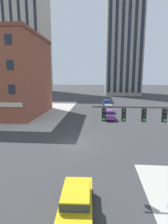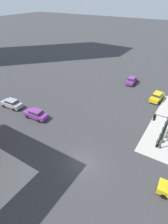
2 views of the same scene
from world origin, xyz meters
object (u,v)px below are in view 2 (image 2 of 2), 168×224
Objects in this scene: bollard_sphere_curb_a at (161,140)px; car_main_mid at (36,114)px; bollard_sphere_curb_b at (165,135)px; street_lamp_corner_near at (167,122)px; traffic_signal_main at (162,131)px; car_parked_curb at (157,96)px; bollard_sphere_curb_c at (166,131)px; car_cross_eastbound at (12,103)px; car_cross_far at (132,80)px.

car_main_mid is at bearing 104.90° from bollard_sphere_curb_a.
bollard_sphere_curb_b is 3.67m from street_lamp_corner_near.
traffic_signal_main is 16.66m from car_parked_curb.
bollard_sphere_curb_a is (3.03, 0.08, -3.83)m from traffic_signal_main.
car_main_mid is at bearing 111.33° from bollard_sphere_curb_c.
car_parked_curb is (11.31, 4.10, 0.50)m from bollard_sphere_curb_b.
car_cross_eastbound reaches higher than bollard_sphere_curb_c.
car_cross_eastbound is (-7.94, 27.46, 0.50)m from bollard_sphere_curb_c.
bollard_sphere_curb_b is at bearing -76.12° from car_cross_eastbound.
car_main_mid is (-0.18, -6.69, 0.00)m from car_cross_eastbound.
bollard_sphere_curb_b is 0.19× the size of car_main_mid.
car_parked_curb and car_cross_far have the same top height.
car_parked_curb and car_main_mid have the same top height.
street_lamp_corner_near is 13.72m from car_parked_curb.
bollard_sphere_curb_a is 0.19× the size of car_main_mid.
bollard_sphere_curb_c is at bearing -6.12° from bollard_sphere_curb_a.
car_cross_eastbound is 1.01× the size of car_cross_far.
bollard_sphere_curb_b is 28.28m from car_cross_eastbound.
car_main_mid is at bearing 137.64° from car_parked_curb.
traffic_signal_main is 7.67× the size of bollard_sphere_curb_b.
bollard_sphere_curb_b is at bearing -2.37° from traffic_signal_main.
car_cross_eastbound is at bearing 103.88° from bollard_sphere_curb_b.
bollard_sphere_curb_a is at bearing 173.88° from bollard_sphere_curb_c.
street_lamp_corner_near reaches higher than car_cross_far.
car_parked_curb is 1.02× the size of car_cross_far.
car_main_mid is (-5.44, 20.59, -2.84)m from street_lamp_corner_near.
bollard_sphere_curb_a is 27.69m from car_cross_eastbound.
bollard_sphere_curb_b is at bearing -6.42° from street_lamp_corner_near.
bollard_sphere_curb_b is 0.14× the size of street_lamp_corner_near.
bollard_sphere_curb_c is 28.59m from car_cross_eastbound.
bollard_sphere_curb_a and bollard_sphere_curb_c have the same top height.
bollard_sphere_curb_a is at bearing -75.10° from car_main_mid.
bollard_sphere_curb_c is 0.14× the size of street_lamp_corner_near.
bollard_sphere_curb_a is at bearing -163.38° from car_parked_curb.
traffic_signal_main is at bearing 177.63° from bollard_sphere_curb_b.
car_cross_eastbound is 1.00× the size of car_parked_curb.
car_cross_far is at bearing -21.44° from car_main_mid.
bollard_sphere_curb_b is 0.19× the size of car_parked_curb.
car_parked_curb is (10.16, 4.11, 0.50)m from bollard_sphere_curb_c.
bollard_sphere_curb_b is 0.19× the size of car_cross_eastbound.
car_main_mid is (-5.45, 20.49, 0.50)m from bollard_sphere_curb_a.
traffic_signal_main reaches higher than street_lamp_corner_near.
bollard_sphere_curb_c is 22.31m from car_main_mid.
traffic_signal_main reaches higher than bollard_sphere_curb_b.
car_parked_curb is at bearing -42.36° from car_main_mid.
bollard_sphere_curb_c is at bearing -143.32° from car_cross_far.
traffic_signal_main is 1.44× the size of car_cross_far.
car_parked_curb is (15.85, 3.91, -3.33)m from traffic_signal_main.
street_lamp_corner_near is 21.48m from car_main_mid.
car_cross_far is at bearing 34.70° from bollard_sphere_curb_b.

